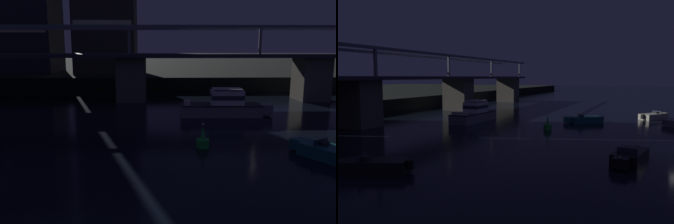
{
  "view_description": "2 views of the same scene",
  "coord_description": "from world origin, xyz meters",
  "views": [
    {
      "loc": [
        3.34,
        -9.65,
        7.01
      ],
      "look_at": [
        4.27,
        21.35,
        1.04
      ],
      "focal_mm": 37.09,
      "sensor_mm": 36.0,
      "label": 1
    },
    {
      "loc": [
        -31.44,
        2.82,
        5.93
      ],
      "look_at": [
        5.59,
        18.29,
        1.9
      ],
      "focal_mm": 37.63,
      "sensor_mm": 36.0,
      "label": 2
    }
  ],
  "objects": [
    {
      "name": "river_bridge",
      "position": [
        -0.0,
        34.93,
        4.15
      ],
      "size": [
        99.31,
        6.4,
        9.38
      ],
      "color": "#605B51",
      "rests_on": "ground"
    },
    {
      "name": "cabin_cruiser_near_left",
      "position": [
        10.01,
        24.64,
        1.05
      ],
      "size": [
        9.21,
        2.98,
        2.79
      ],
      "color": "gray",
      "rests_on": "ground"
    },
    {
      "name": "speedboat_near_right",
      "position": [
        -6.14,
        4.15,
        0.41
      ],
      "size": [
        5.23,
        2.43,
        1.16
      ],
      "color": "black",
      "rests_on": "ground"
    },
    {
      "name": "speedboat_mid_left",
      "position": [
        14.04,
        10.84,
        0.41
      ],
      "size": [
        3.62,
        4.86,
        1.16
      ],
      "color": "#196066",
      "rests_on": "ground"
    },
    {
      "name": "speedboat_mid_center",
      "position": [
        21.73,
        2.57,
        0.41
      ],
      "size": [
        4.69,
        4.0,
        1.16
      ],
      "color": "beige",
      "rests_on": "ground"
    },
    {
      "name": "speedboat_mid_right",
      "position": [
        -14.89,
        18.75,
        0.41
      ],
      "size": [
        3.17,
        5.05,
        1.16
      ],
      "color": "black",
      "rests_on": "ground"
    },
    {
      "name": "channel_buoy",
      "position": [
        6.45,
        13.58,
        0.48
      ],
      "size": [
        0.9,
        0.9,
        1.76
      ],
      "color": "green",
      "rests_on": "ground"
    }
  ]
}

